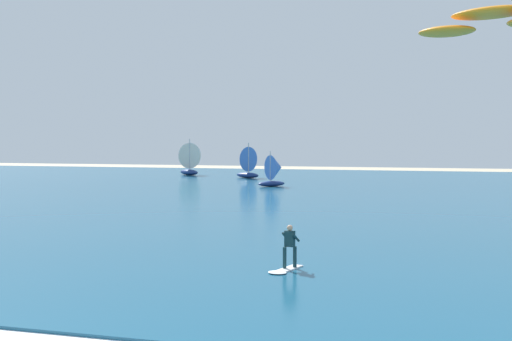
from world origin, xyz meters
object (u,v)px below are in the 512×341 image
kitesurfer (287,254)px  sailboat_center_horizon (275,170)px  kite (491,21)px  sailboat_heeled_over (187,158)px  sailboat_mid_left (245,162)px

kitesurfer → sailboat_center_horizon: size_ratio=0.55×
kitesurfer → kite: 15.81m
kitesurfer → sailboat_heeled_over: bearing=115.3°
kite → sailboat_heeled_over: 62.54m
kite → sailboat_mid_left: size_ratio=1.68×
sailboat_heeled_over → sailboat_mid_left: sailboat_heeled_over is taller
sailboat_heeled_over → sailboat_mid_left: size_ratio=1.12×
kite → sailboat_center_horizon: kite is taller
sailboat_heeled_over → sailboat_center_horizon: 25.10m
kite → sailboat_center_horizon: 38.35m
kitesurfer → sailboat_heeled_over: 66.36m
kitesurfer → sailboat_mid_left: sailboat_mid_left is taller
sailboat_center_horizon → kitesurfer: bearing=-75.2°
kite → sailboat_heeled_over: size_ratio=1.51×
kite → sailboat_heeled_over: bearing=125.6°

